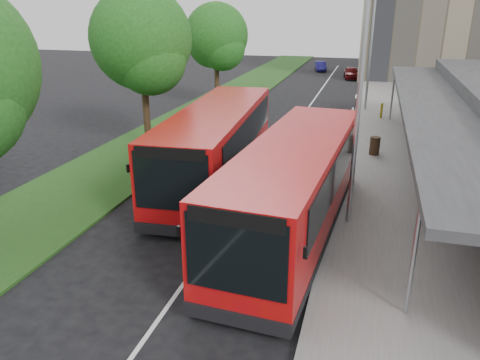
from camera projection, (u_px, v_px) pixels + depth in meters
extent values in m
plane|color=black|center=(218.00, 235.00, 15.90)|extent=(120.00, 120.00, 0.00)
cube|color=slate|center=(391.00, 117.00, 32.38)|extent=(5.00, 80.00, 0.15)
cube|color=#164014|center=(213.00, 107.00, 35.70)|extent=(5.00, 80.00, 0.10)
cube|color=silver|center=(293.00, 130.00, 29.42)|extent=(0.12, 70.00, 0.01)
cube|color=silver|center=(307.00, 281.00, 13.26)|extent=(0.12, 2.00, 0.01)
cube|color=silver|center=(328.00, 201.00, 18.67)|extent=(0.12, 2.00, 0.01)
cube|color=silver|center=(340.00, 157.00, 24.08)|extent=(0.12, 2.00, 0.01)
cube|color=silver|center=(347.00, 129.00, 29.49)|extent=(0.12, 2.00, 0.01)
cube|color=silver|center=(352.00, 110.00, 34.90)|extent=(0.12, 2.00, 0.01)
cube|color=silver|center=(356.00, 96.00, 40.31)|extent=(0.12, 2.00, 0.01)
cube|color=silver|center=(359.00, 85.00, 45.72)|extent=(0.12, 2.00, 0.01)
cube|color=silver|center=(361.00, 77.00, 51.13)|extent=(0.12, 2.00, 0.01)
cube|color=silver|center=(363.00, 70.00, 56.54)|extent=(0.12, 2.00, 0.01)
cube|color=black|center=(459.00, 145.00, 20.40)|extent=(0.06, 24.00, 2.20)
cube|color=#2E2E31|center=(434.00, 105.00, 20.13)|extent=(2.80, 26.00, 0.25)
cylinder|color=#9B9EA3|center=(413.00, 260.00, 11.12)|extent=(0.12, 0.12, 3.30)
cylinder|color=#9B9EA3|center=(392.00, 97.00, 30.96)|extent=(0.12, 0.12, 3.30)
cylinder|color=#382616|center=(146.00, 111.00, 25.08)|extent=(0.36, 0.36, 4.09)
sphere|color=#1B5015|center=(141.00, 39.00, 23.78)|extent=(5.20, 5.20, 5.20)
sphere|color=#1B5015|center=(150.00, 58.00, 23.59)|extent=(3.71, 3.71, 3.71)
sphere|color=#1B5015|center=(138.00, 51.00, 24.59)|extent=(4.09, 4.09, 4.09)
cylinder|color=#382616|center=(217.00, 81.00, 35.96)|extent=(0.36, 0.36, 3.74)
sphere|color=#1B5015|center=(216.00, 35.00, 34.77)|extent=(4.76, 4.76, 4.76)
sphere|color=#1B5015|center=(222.00, 48.00, 34.56)|extent=(3.40, 3.40, 3.40)
sphere|color=#1B5015|center=(212.00, 43.00, 35.56)|extent=(3.74, 3.74, 3.74)
cylinder|color=#9B9EA3|center=(358.00, 110.00, 15.19)|extent=(0.16, 0.16, 8.00)
cylinder|color=#9B9EA3|center=(370.00, 53.00, 33.22)|extent=(0.16, 0.16, 8.00)
cube|color=#AB0E09|center=(294.00, 184.00, 15.46)|extent=(3.44, 11.43, 2.84)
cube|color=black|center=(293.00, 222.00, 15.95)|extent=(3.47, 11.45, 0.32)
cube|color=black|center=(236.00, 257.00, 10.37)|extent=(2.41, 0.21, 1.88)
cube|color=black|center=(325.00, 130.00, 20.29)|extent=(2.36, 0.21, 1.40)
cube|color=black|center=(258.00, 162.00, 16.00)|extent=(0.71, 9.64, 1.29)
cube|color=black|center=(338.00, 171.00, 15.14)|extent=(0.71, 9.64, 1.29)
cube|color=black|center=(236.00, 320.00, 10.94)|extent=(2.68, 0.26, 0.38)
cube|color=black|center=(235.00, 220.00, 10.04)|extent=(2.25, 0.19, 0.38)
cube|color=black|center=(179.00, 231.00, 10.96)|extent=(0.09, 0.09, 0.27)
cube|color=black|center=(305.00, 253.00, 10.01)|extent=(0.09, 0.09, 0.27)
cylinder|color=black|center=(223.00, 267.00, 13.06)|extent=(0.39, 0.99, 0.97)
cylinder|color=black|center=(302.00, 282.00, 12.35)|extent=(0.39, 0.99, 0.97)
cylinder|color=black|center=(287.00, 180.00, 19.50)|extent=(0.39, 0.99, 0.97)
cylinder|color=black|center=(342.00, 187.00, 18.79)|extent=(0.39, 0.99, 0.97)
cube|color=#AB0E09|center=(217.00, 142.00, 20.04)|extent=(3.54, 11.65, 2.90)
cube|color=black|center=(217.00, 173.00, 20.54)|extent=(3.56, 11.67, 0.33)
cube|color=black|center=(171.00, 182.00, 14.65)|extent=(2.46, 0.22, 1.91)
cube|color=black|center=(243.00, 105.00, 25.17)|extent=(2.40, 0.22, 1.42)
cube|color=black|center=(188.00, 127.00, 20.43)|extent=(0.75, 9.82, 1.31)
cube|color=black|center=(250.00, 130.00, 19.90)|extent=(0.75, 9.82, 1.31)
cube|color=black|center=(174.00, 231.00, 15.23)|extent=(2.73, 0.27, 0.38)
cube|color=black|center=(169.00, 154.00, 14.32)|extent=(2.29, 0.20, 0.38)
cube|color=black|center=(128.00, 168.00, 15.07)|extent=(0.09, 0.09, 0.27)
cube|color=black|center=(220.00, 175.00, 14.48)|extent=(0.09, 0.09, 0.27)
cylinder|color=black|center=(163.00, 202.00, 17.32)|extent=(0.40, 1.01, 0.98)
cylinder|color=black|center=(223.00, 207.00, 16.88)|extent=(0.40, 1.01, 0.98)
cylinder|color=black|center=(214.00, 147.00, 24.14)|extent=(0.40, 1.01, 0.98)
cylinder|color=black|center=(257.00, 149.00, 23.70)|extent=(0.40, 1.01, 0.98)
cylinder|color=#352515|center=(375.00, 146.00, 23.89)|extent=(0.66, 0.66, 0.92)
cylinder|color=yellow|center=(381.00, 111.00, 31.70)|extent=(0.20, 0.20, 1.01)
imported|color=#620E11|center=(351.00, 73.00, 49.88)|extent=(1.96, 3.85, 1.26)
imported|color=navy|center=(321.00, 66.00, 55.84)|extent=(1.83, 3.51, 1.10)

